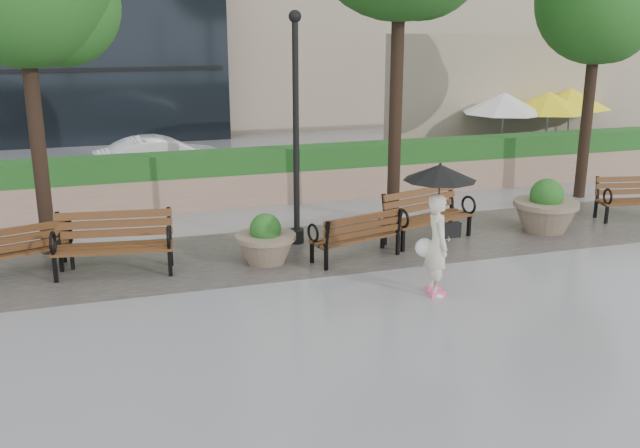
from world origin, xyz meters
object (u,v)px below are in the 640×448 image
object	(u,v)px
lamppost	(296,145)
planter_right	(545,211)
bench_0	(19,260)
planter_left	(266,244)
car_right	(164,159)
bench_4	(637,208)
pedestrian	(438,217)
bench_2	(356,245)
bench_3	(428,226)
bench_1	(115,257)

from	to	relation	value
lamppost	planter_right	bearing A→B (deg)	-8.31
bench_0	planter_left	xyz separation A→B (m)	(4.33, -0.64, 0.09)
planter_left	car_right	bearing A→B (deg)	97.74
planter_left	car_right	xyz separation A→B (m)	(-1.07, 7.89, 0.25)
bench_4	pedestrian	distance (m)	7.04
bench_0	planter_left	bearing A→B (deg)	154.44
bench_2	bench_3	world-z (taller)	bench_3
planter_left	pedestrian	bearing A→B (deg)	-45.56
bench_3	car_right	xyz separation A→B (m)	(-4.56, 7.54, 0.31)
bench_1	car_right	xyz separation A→B (m)	(1.64, 7.69, 0.29)
lamppost	pedestrian	size ratio (longest dim) A/B	2.11
planter_left	planter_right	world-z (taller)	planter_right
planter_right	car_right	size ratio (longest dim) A/B	0.37
bench_4	planter_right	distance (m)	2.54
bench_3	planter_left	size ratio (longest dim) A/B	1.82
bench_3	bench_4	distance (m)	5.23
planter_left	pedestrian	size ratio (longest dim) A/B	0.52
lamppost	car_right	world-z (taller)	lamppost
bench_1	pedestrian	bearing A→B (deg)	-19.26
planter_right	car_right	distance (m)	10.56
planter_right	bench_4	bearing A→B (deg)	3.72
bench_3	pedestrian	xyz separation A→B (m)	(-1.17, -2.71, 1.01)
bench_1	bench_4	bearing A→B (deg)	8.66
bench_4	planter_right	world-z (taller)	planter_right
planter_right	bench_2	bearing A→B (deg)	-173.14
bench_3	bench_0	bearing A→B (deg)	160.43
bench_2	bench_4	size ratio (longest dim) A/B	0.98
bench_0	bench_2	xyz separation A→B (m)	(6.00, -0.97, -0.01)
bench_2	bench_4	bearing A→B (deg)	170.78
bench_0	bench_3	distance (m)	7.82
bench_3	bench_1	bearing A→B (deg)	163.93
bench_1	car_right	world-z (taller)	car_right
planter_left	lamppost	size ratio (longest dim) A/B	0.25
planter_left	pedestrian	xyz separation A→B (m)	(2.31, -2.36, 0.95)
bench_1	bench_2	world-z (taller)	bench_1
bench_1	bench_4	xyz separation A→B (m)	(11.43, 0.18, -0.04)
planter_right	planter_left	bearing A→B (deg)	-177.99
bench_3	car_right	bearing A→B (deg)	103.69
bench_4	bench_0	bearing A→B (deg)	-170.36
bench_0	planter_left	world-z (taller)	bench_0
bench_1	bench_2	size ratio (longest dim) A/B	1.16
bench_2	planter_left	bearing A→B (deg)	-26.05
bench_3	bench_4	world-z (taller)	bench_3
planter_right	lamppost	world-z (taller)	lamppost
bench_2	car_right	world-z (taller)	car_right
bench_2	bench_3	size ratio (longest dim) A/B	0.89
bench_1	bench_4	distance (m)	11.43
bench_1	bench_0	bearing A→B (deg)	172.65
bench_0	planter_right	xyz separation A→B (m)	(10.51, -0.42, 0.16)
bench_1	planter_left	distance (m)	2.72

